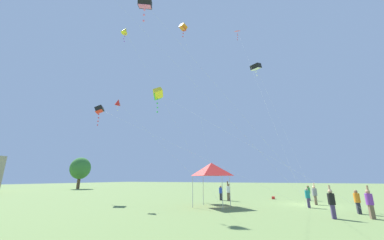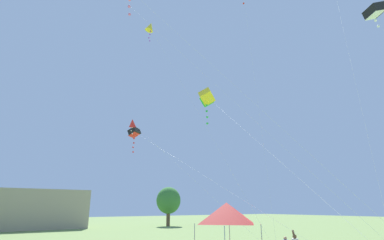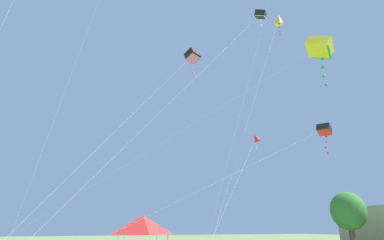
{
  "view_description": "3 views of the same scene",
  "coord_description": "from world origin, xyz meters",
  "px_view_note": "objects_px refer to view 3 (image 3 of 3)",
  "views": [
    {
      "loc": [
        -23.99,
        1.78,
        2.4
      ],
      "look_at": [
        -2.47,
        10.92,
        8.8
      ],
      "focal_mm": 20.0,
      "sensor_mm": 36.0,
      "label": 1
    },
    {
      "loc": [
        -16.51,
        -5.57,
        3.54
      ],
      "look_at": [
        -3.4,
        13.53,
        10.28
      ],
      "focal_mm": 28.0,
      "sensor_mm": 36.0,
      "label": 2
    },
    {
      "loc": [
        15.47,
        3.72,
        3.08
      ],
      "look_at": [
        -3.31,
        10.82,
        10.27
      ],
      "focal_mm": 28.0,
      "sensor_mm": 36.0,
      "label": 3
    }
  ],
  "objects_px": {
    "kite_red_diamond_2": "(256,138)",
    "kite_black_box_4": "(324,130)",
    "kite_black_box_3": "(261,15)",
    "kite_yellow_box_1": "(320,48)",
    "kite_black_box_0": "(193,56)",
    "festival_tent": "(143,225)",
    "kite_yellow_diamond_8": "(279,20)"
  },
  "relations": [
    {
      "from": "kite_black_box_3",
      "to": "kite_red_diamond_2",
      "type": "bearing_deg",
      "value": -50.09
    },
    {
      "from": "kite_black_box_0",
      "to": "kite_black_box_3",
      "type": "bearing_deg",
      "value": 95.42
    },
    {
      "from": "festival_tent",
      "to": "kite_black_box_0",
      "type": "distance_m",
      "value": 17.79
    },
    {
      "from": "kite_black_box_0",
      "to": "kite_yellow_diamond_8",
      "type": "height_order",
      "value": "kite_yellow_diamond_8"
    },
    {
      "from": "festival_tent",
      "to": "kite_yellow_box_1",
      "type": "bearing_deg",
      "value": 57.3
    },
    {
      "from": "kite_black_box_0",
      "to": "kite_black_box_3",
      "type": "distance_m",
      "value": 12.79
    },
    {
      "from": "kite_black_box_3",
      "to": "kite_yellow_box_1",
      "type": "bearing_deg",
      "value": -19.37
    },
    {
      "from": "kite_yellow_box_1",
      "to": "kite_yellow_diamond_8",
      "type": "xyz_separation_m",
      "value": [
        -6.12,
        1.9,
        7.4
      ]
    },
    {
      "from": "festival_tent",
      "to": "kite_black_box_4",
      "type": "xyz_separation_m",
      "value": [
        0.82,
        15.6,
        7.98
      ]
    },
    {
      "from": "kite_red_diamond_2",
      "to": "kite_black_box_3",
      "type": "distance_m",
      "value": 18.52
    },
    {
      "from": "kite_yellow_box_1",
      "to": "kite_red_diamond_2",
      "type": "distance_m",
      "value": 9.42
    },
    {
      "from": "festival_tent",
      "to": "kite_black_box_3",
      "type": "height_order",
      "value": "kite_black_box_3"
    },
    {
      "from": "kite_black_box_3",
      "to": "kite_black_box_4",
      "type": "height_order",
      "value": "kite_black_box_3"
    },
    {
      "from": "kite_red_diamond_2",
      "to": "kite_black_box_4",
      "type": "bearing_deg",
      "value": 64.92
    },
    {
      "from": "festival_tent",
      "to": "kite_black_box_4",
      "type": "relative_size",
      "value": 0.16
    },
    {
      "from": "kite_yellow_box_1",
      "to": "kite_black_box_4",
      "type": "height_order",
      "value": "kite_yellow_box_1"
    },
    {
      "from": "kite_black_box_3",
      "to": "kite_yellow_diamond_8",
      "type": "bearing_deg",
      "value": -21.46
    },
    {
      "from": "kite_black_box_0",
      "to": "kite_yellow_box_1",
      "type": "xyz_separation_m",
      "value": [
        11.25,
        5.19,
        -4.75
      ]
    },
    {
      "from": "kite_black_box_0",
      "to": "kite_yellow_box_1",
      "type": "distance_m",
      "value": 13.27
    },
    {
      "from": "kite_red_diamond_2",
      "to": "kite_black_box_4",
      "type": "relative_size",
      "value": 0.46
    },
    {
      "from": "kite_yellow_box_1",
      "to": "kite_black_box_4",
      "type": "xyz_separation_m",
      "value": [
        -5.85,
        5.21,
        -3.66
      ]
    },
    {
      "from": "kite_yellow_box_1",
      "to": "kite_red_diamond_2",
      "type": "bearing_deg",
      "value": -178.47
    },
    {
      "from": "kite_black_box_4",
      "to": "kite_black_box_3",
      "type": "bearing_deg",
      "value": -171.51
    },
    {
      "from": "kite_black_box_3",
      "to": "kite_black_box_0",
      "type": "bearing_deg",
      "value": -84.58
    },
    {
      "from": "festival_tent",
      "to": "kite_black_box_3",
      "type": "distance_m",
      "value": 29.44
    },
    {
      "from": "kite_red_diamond_2",
      "to": "kite_black_box_3",
      "type": "relative_size",
      "value": 0.38
    },
    {
      "from": "kite_black_box_4",
      "to": "kite_red_diamond_2",
      "type": "bearing_deg",
      "value": -115.08
    },
    {
      "from": "kite_red_diamond_2",
      "to": "kite_black_box_4",
      "type": "xyz_separation_m",
      "value": [
        2.54,
        5.44,
        0.61
      ]
    },
    {
      "from": "kite_black_box_0",
      "to": "festival_tent",
      "type": "bearing_deg",
      "value": -48.6
    },
    {
      "from": "festival_tent",
      "to": "kite_red_diamond_2",
      "type": "height_order",
      "value": "kite_red_diamond_2"
    },
    {
      "from": "kite_black_box_0",
      "to": "kite_yellow_diamond_8",
      "type": "bearing_deg",
      "value": 54.13
    },
    {
      "from": "kite_red_diamond_2",
      "to": "festival_tent",
      "type": "bearing_deg",
      "value": -80.39
    }
  ]
}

